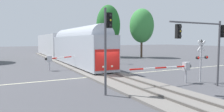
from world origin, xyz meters
The scene contains 12 objects.
ground_plane centered at (0.00, 0.00, 0.00)m, with size 220.00×220.00×0.00m, color #47474C.
road_centre_stripe centered at (0.00, 0.00, 0.00)m, with size 44.00×0.20×0.01m.
railway_track centered at (0.00, 0.00, 0.10)m, with size 4.40×80.00×0.32m.
commuter_train centered at (0.00, 18.27, 2.80)m, with size 3.04×40.23×5.16m.
crossing_gate_near centered at (3.85, -6.34, 1.40)m, with size 6.29×0.40×1.80m.
crossing_signal_mast centered at (5.97, -6.73, 2.30)m, with size 1.36×0.44×3.76m.
crossing_gate_far centered at (-4.10, 6.34, 1.41)m, with size 5.14×0.40×1.80m.
traffic_signal_far_side centered at (5.65, 9.45, 3.36)m, with size 0.53×0.38×5.01m.
traffic_signal_median centered at (-3.17, -6.76, 3.88)m, with size 0.53×0.38×5.80m.
traffic_signal_near_right centered at (4.40, -8.38, 3.95)m, with size 5.68×0.38×5.20m.
oak_far_right centered at (10.76, 21.35, 6.90)m, with size 5.20×5.20×11.31m.
maple_right_background centered at (16.57, 17.04, 6.73)m, with size 5.15×5.15×10.35m.
Camera 1 is at (-9.08, -18.89, 3.71)m, focal length 32.70 mm.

